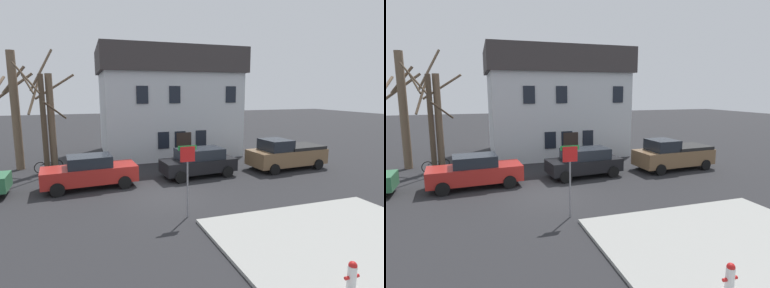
# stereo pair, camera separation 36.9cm
# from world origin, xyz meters

# --- Properties ---
(ground_plane) EXTENTS (120.00, 120.00, 0.00)m
(ground_plane) POSITION_xyz_m (0.00, 0.00, 0.00)
(ground_plane) COLOR #262628
(sidewalk_slab) EXTENTS (8.05, 8.72, 0.12)m
(sidewalk_slab) POSITION_xyz_m (4.40, -7.89, 0.06)
(sidewalk_slab) COLOR #999993
(sidewalk_slab) RESTS_ON ground_plane
(building_main) EXTENTS (10.77, 7.89, 8.29)m
(building_main) POSITION_xyz_m (2.98, 10.73, 4.23)
(building_main) COLOR silver
(building_main) RESTS_ON ground_plane
(tree_bare_near) EXTENTS (2.48, 2.55, 8.14)m
(tree_bare_near) POSITION_xyz_m (-7.70, 8.19, 4.08)
(tree_bare_near) COLOR brown
(tree_bare_near) RESTS_ON ground_plane
(tree_bare_mid) EXTENTS (2.82, 1.86, 6.74)m
(tree_bare_mid) POSITION_xyz_m (-5.91, 6.67, 3.28)
(tree_bare_mid) COLOR #4C3D2D
(tree_bare_mid) RESTS_ON ground_plane
(tree_bare_far) EXTENTS (2.76, 2.16, 7.69)m
(tree_bare_far) POSITION_xyz_m (-5.53, 7.13, 3.44)
(tree_bare_far) COLOR brown
(tree_bare_far) RESTS_ON ground_plane
(car_red_sedan) EXTENTS (4.90, 2.36, 1.72)m
(car_red_sedan) POSITION_xyz_m (-3.39, 2.51, 0.86)
(car_red_sedan) COLOR #AD231E
(car_red_sedan) RESTS_ON ground_plane
(car_black_wagon) EXTENTS (4.52, 2.36, 1.69)m
(car_black_wagon) POSITION_xyz_m (2.79, 2.75, 0.88)
(car_black_wagon) COLOR black
(car_black_wagon) RESTS_ON ground_plane
(pickup_truck_brown) EXTENTS (5.24, 2.58, 1.99)m
(pickup_truck_brown) POSITION_xyz_m (8.88, 2.65, 0.96)
(pickup_truck_brown) COLOR brown
(pickup_truck_brown) RESTS_ON ground_plane
(fire_hydrant) EXTENTS (0.42, 0.22, 0.77)m
(fire_hydrant) POSITION_xyz_m (2.55, -8.92, 0.52)
(fire_hydrant) COLOR silver
(fire_hydrant) RESTS_ON sidewalk_slab
(street_sign_pole) EXTENTS (0.76, 0.07, 2.95)m
(street_sign_pole) POSITION_xyz_m (0.22, -2.95, 2.05)
(street_sign_pole) COLOR slate
(street_sign_pole) RESTS_ON ground_plane
(bicycle_leaning) EXTENTS (1.64, 0.72, 1.03)m
(bicycle_leaning) POSITION_xyz_m (-5.80, 6.80, 0.37)
(bicycle_leaning) COLOR black
(bicycle_leaning) RESTS_ON ground_plane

